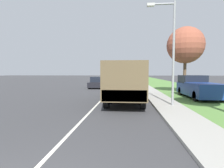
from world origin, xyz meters
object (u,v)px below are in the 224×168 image
object	(u,v)px
car_third_ahead	(126,78)
car_fourth_ahead	(116,77)
car_second_ahead	(128,79)
car_nearest_ahead	(97,83)
pickup_truck	(198,87)
military_truck	(125,80)
lamp_post	(170,43)
car_farthest_ahead	(118,76)

from	to	relation	value
car_third_ahead	car_fourth_ahead	xyz separation A→B (m)	(-3.58, 12.17, 0.02)
car_second_ahead	car_nearest_ahead	bearing A→B (deg)	-107.11
car_nearest_ahead	pickup_truck	xyz separation A→B (m)	(10.01, -8.47, 0.20)
car_nearest_ahead	car_third_ahead	distance (m)	26.59
military_truck	lamp_post	bearing A→B (deg)	-32.91
car_fourth_ahead	military_truck	bearing A→B (deg)	-85.68
car_farthest_ahead	lamp_post	bearing A→B (deg)	-84.30
military_truck	car_second_ahead	size ratio (longest dim) A/B	1.82
lamp_post	car_second_ahead	bearing A→B (deg)	95.27
car_fourth_ahead	car_farthest_ahead	bearing A→B (deg)	90.78
military_truck	car_farthest_ahead	size ratio (longest dim) A/B	1.63
car_farthest_ahead	lamp_post	world-z (taller)	lamp_post
car_nearest_ahead	car_farthest_ahead	world-z (taller)	car_nearest_ahead
car_farthest_ahead	lamp_post	xyz separation A→B (m)	(6.65, -66.65, 3.23)
car_fourth_ahead	car_second_ahead	bearing A→B (deg)	-80.83
pickup_truck	lamp_post	size ratio (longest dim) A/B	0.88
car_second_ahead	car_farthest_ahead	xyz separation A→B (m)	(-4.21, 40.19, -0.01)
car_nearest_ahead	car_farthest_ahead	xyz separation A→B (m)	(0.01, 53.90, -0.04)
car_third_ahead	car_farthest_ahead	distance (m)	27.83
lamp_post	car_nearest_ahead	bearing A→B (deg)	117.58
car_third_ahead	pickup_truck	bearing A→B (deg)	-79.87
car_fourth_ahead	lamp_post	size ratio (longest dim) A/B	0.67
pickup_truck	lamp_post	bearing A→B (deg)	-128.06
car_third_ahead	car_nearest_ahead	bearing A→B (deg)	-98.21
car_fourth_ahead	lamp_post	distance (m)	51.75
car_second_ahead	pickup_truck	bearing A→B (deg)	-75.36
pickup_truck	car_second_ahead	bearing A→B (deg)	104.64
car_farthest_ahead	car_nearest_ahead	bearing A→B (deg)	-90.01
car_second_ahead	car_farthest_ahead	size ratio (longest dim) A/B	0.90
car_nearest_ahead	car_third_ahead	bearing A→B (deg)	81.79
car_second_ahead	lamp_post	xyz separation A→B (m)	(2.44, -26.46, 3.22)
car_nearest_ahead	car_second_ahead	size ratio (longest dim) A/B	0.96
car_nearest_ahead	lamp_post	distance (m)	14.74
car_fourth_ahead	car_third_ahead	bearing A→B (deg)	-73.62
military_truck	car_third_ahead	bearing A→B (deg)	90.25
military_truck	lamp_post	distance (m)	3.94
pickup_truck	car_nearest_ahead	bearing A→B (deg)	139.77
car_second_ahead	car_fourth_ahead	xyz separation A→B (m)	(-4.00, 24.79, -0.00)
car_farthest_ahead	lamp_post	size ratio (longest dim) A/B	0.77
car_nearest_ahead	car_farthest_ahead	size ratio (longest dim) A/B	0.86
car_second_ahead	car_third_ahead	xyz separation A→B (m)	(-0.42, 12.62, -0.03)
car_nearest_ahead	car_second_ahead	bearing A→B (deg)	72.89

